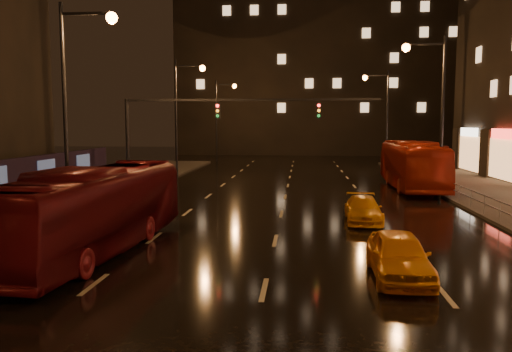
# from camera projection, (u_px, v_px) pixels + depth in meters

# --- Properties ---
(ground) EXTENTS (140.00, 140.00, 0.00)m
(ground) POSITION_uv_depth(u_px,v_px,m) (284.00, 202.00, 30.00)
(ground) COLOR black
(ground) RESTS_ON ground
(sidewalk_left) EXTENTS (7.00, 70.00, 0.15)m
(sidewalk_left) POSITION_uv_depth(u_px,v_px,m) (25.00, 212.00, 26.27)
(sidewalk_left) COLOR #38332D
(sidewalk_left) RESTS_ON ground
(building_distant) EXTENTS (44.00, 16.00, 36.00)m
(building_distant) POSITION_uv_depth(u_px,v_px,m) (322.00, 40.00, 79.24)
(building_distant) COLOR black
(building_distant) RESTS_ON ground
(traffic_signal) EXTENTS (15.31, 0.32, 6.20)m
(traffic_signal) POSITION_uv_depth(u_px,v_px,m) (200.00, 123.00, 29.96)
(traffic_signal) COLOR black
(traffic_signal) RESTS_ON ground
(railing_right) EXTENTS (0.05, 56.00, 1.00)m
(railing_right) POSITION_uv_depth(u_px,v_px,m) (471.00, 194.00, 26.99)
(railing_right) COLOR #99999E
(railing_right) RESTS_ON sidewalk_right
(bus_red) EXTENTS (3.43, 11.46, 3.15)m
(bus_red) POSITION_uv_depth(u_px,v_px,m) (94.00, 210.00, 18.04)
(bus_red) COLOR #5E0D13
(bus_red) RESTS_ON ground
(bus_curb) EXTENTS (3.26, 12.44, 3.44)m
(bus_curb) POSITION_uv_depth(u_px,v_px,m) (412.00, 165.00, 36.18)
(bus_curb) COLOR #A72310
(bus_curb) RESTS_ON ground
(taxi_near) EXTENTS (1.73, 4.18, 1.42)m
(taxi_near) POSITION_uv_depth(u_px,v_px,m) (399.00, 255.00, 15.13)
(taxi_near) COLOR orange
(taxi_near) RESTS_ON ground
(taxi_far) EXTENTS (1.83, 4.17, 1.19)m
(taxi_far) POSITION_uv_depth(u_px,v_px,m) (363.00, 209.00, 23.93)
(taxi_far) COLOR #F4A217
(taxi_far) RESTS_ON ground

